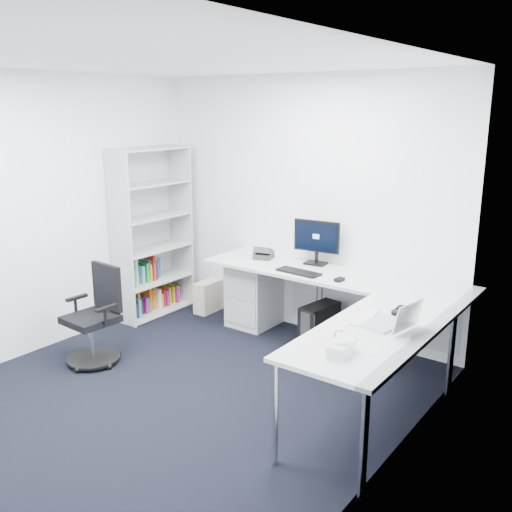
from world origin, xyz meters
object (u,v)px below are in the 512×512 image
Objects in this scene: l_desk at (312,321)px; bookshelf at (152,233)px; monitor at (316,242)px; task_chair at (90,316)px; laptop at (384,310)px.

bookshelf is (-2.17, 0.05, 0.57)m from l_desk.
bookshelf is 3.93× the size of monitor.
monitor is at bearing 56.11° from task_chair.
monitor is (-0.29, 0.54, 0.63)m from l_desk.
task_chair is at bearing -68.31° from bookshelf.
monitor reaches higher than laptop.
laptop is at bearing -32.60° from l_desk.
l_desk is at bearing -1.32° from bookshelf.
bookshelf is at bearing 114.79° from task_chair.
task_chair is 2.33m from monitor.
bookshelf reaches higher than task_chair.
task_chair is 2.78× the size of laptop.
l_desk is 2.91× the size of task_chair.
l_desk is 5.49× the size of monitor.
task_chair is at bearing -156.21° from laptop.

